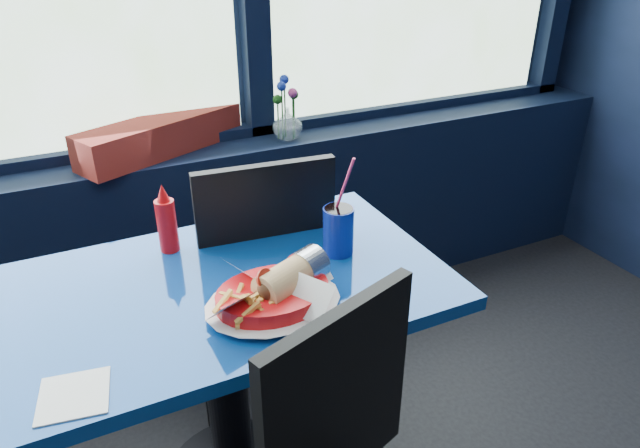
# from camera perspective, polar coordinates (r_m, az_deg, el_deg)

# --- Properties ---
(window_sill) EXTENTS (5.00, 0.26, 0.80)m
(window_sill) POSITION_cam_1_polar(r_m,az_deg,el_deg) (2.41, -22.44, -3.81)
(window_sill) COLOR black
(window_sill) RESTS_ON ground
(near_table) EXTENTS (1.20, 0.70, 0.75)m
(near_table) POSITION_cam_1_polar(r_m,az_deg,el_deg) (1.62, -9.79, -11.30)
(near_table) COLOR black
(near_table) RESTS_ON ground
(chair_near_back) EXTENTS (0.48, 0.49, 0.98)m
(chair_near_back) POSITION_cam_1_polar(r_m,az_deg,el_deg) (1.92, -6.68, -4.46)
(chair_near_back) COLOR black
(chair_near_back) RESTS_ON ground
(planter_box) EXTENTS (0.67, 0.43, 0.13)m
(planter_box) POSITION_cam_1_polar(r_m,az_deg,el_deg) (2.27, -15.53, 8.54)
(planter_box) COLOR maroon
(planter_box) RESTS_ON window_sill
(flower_vase) EXTENTS (0.13, 0.14, 0.26)m
(flower_vase) POSITION_cam_1_polar(r_m,az_deg,el_deg) (2.34, -3.30, 10.34)
(flower_vase) COLOR silver
(flower_vase) RESTS_ON window_sill
(food_basket) EXTENTS (0.31, 0.29, 0.11)m
(food_basket) POSITION_cam_1_polar(r_m,az_deg,el_deg) (1.39, -4.50, -6.86)
(food_basket) COLOR red
(food_basket) RESTS_ON near_table
(ketchup_bottle) EXTENTS (0.05, 0.05, 0.21)m
(ketchup_bottle) POSITION_cam_1_polar(r_m,az_deg,el_deg) (1.65, -15.09, 0.23)
(ketchup_bottle) COLOR red
(ketchup_bottle) RESTS_ON near_table
(soda_cup) EXTENTS (0.09, 0.09, 0.29)m
(soda_cup) POSITION_cam_1_polar(r_m,az_deg,el_deg) (1.59, 1.84, -0.55)
(soda_cup) COLOR navy
(soda_cup) RESTS_ON near_table
(napkin) EXTENTS (0.15, 0.15, 0.00)m
(napkin) POSITION_cam_1_polar(r_m,az_deg,el_deg) (1.28, -23.40, -15.45)
(napkin) COLOR white
(napkin) RESTS_ON near_table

